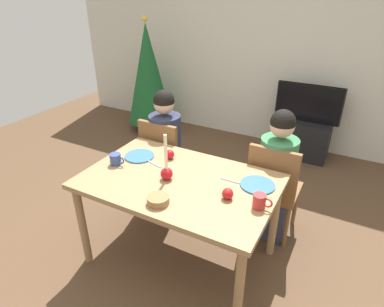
# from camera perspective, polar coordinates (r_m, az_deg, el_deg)

# --- Properties ---
(ground_plane) EXTENTS (7.68, 7.68, 0.00)m
(ground_plane) POSITION_cam_1_polar(r_m,az_deg,el_deg) (2.85, -1.99, -17.37)
(ground_plane) COLOR brown
(back_wall) EXTENTS (6.40, 0.10, 2.60)m
(back_wall) POSITION_cam_1_polar(r_m,az_deg,el_deg) (4.51, 15.35, 17.61)
(back_wall) COLOR beige
(back_wall) RESTS_ON ground
(dining_table) EXTENTS (1.40, 0.90, 0.75)m
(dining_table) POSITION_cam_1_polar(r_m,az_deg,el_deg) (2.43, -2.25, -6.19)
(dining_table) COLOR #99754C
(dining_table) RESTS_ON ground
(chair_left) EXTENTS (0.40, 0.40, 0.90)m
(chair_left) POSITION_cam_1_polar(r_m,az_deg,el_deg) (3.19, -4.82, -0.62)
(chair_left) COLOR brown
(chair_left) RESTS_ON ground
(chair_right) EXTENTS (0.40, 0.40, 0.90)m
(chair_right) POSITION_cam_1_polar(r_m,az_deg,el_deg) (2.82, 13.95, -5.52)
(chair_right) COLOR brown
(chair_right) RESTS_ON ground
(person_left_child) EXTENTS (0.30, 0.30, 1.17)m
(person_left_child) POSITION_cam_1_polar(r_m,az_deg,el_deg) (3.19, -4.55, 0.53)
(person_left_child) COLOR #33384C
(person_left_child) RESTS_ON ground
(person_right_child) EXTENTS (0.30, 0.30, 1.17)m
(person_right_child) POSITION_cam_1_polar(r_m,az_deg,el_deg) (2.82, 14.26, -4.21)
(person_right_child) COLOR #33384C
(person_right_child) RESTS_ON ground
(tv_stand) EXTENTS (0.64, 0.40, 0.48)m
(tv_stand) POSITION_cam_1_polar(r_m,az_deg,el_deg) (4.44, 18.68, 2.54)
(tv_stand) COLOR black
(tv_stand) RESTS_ON ground
(tv) EXTENTS (0.79, 0.05, 0.46)m
(tv) POSITION_cam_1_polar(r_m,az_deg,el_deg) (4.27, 19.63, 8.25)
(tv) COLOR black
(tv) RESTS_ON tv_stand
(christmas_tree) EXTENTS (0.65, 0.65, 1.63)m
(christmas_tree) POSITION_cam_1_polar(r_m,az_deg,el_deg) (4.88, -7.62, 13.51)
(christmas_tree) COLOR brown
(christmas_tree) RESTS_ON ground
(candle_centerpiece) EXTENTS (0.09, 0.09, 0.35)m
(candle_centerpiece) POSITION_cam_1_polar(r_m,az_deg,el_deg) (2.35, -4.45, -2.98)
(candle_centerpiece) COLOR red
(candle_centerpiece) RESTS_ON dining_table
(plate_left) EXTENTS (0.24, 0.24, 0.01)m
(plate_left) POSITION_cam_1_polar(r_m,az_deg,el_deg) (2.71, -9.13, -0.44)
(plate_left) COLOR teal
(plate_left) RESTS_ON dining_table
(plate_right) EXTENTS (0.25, 0.25, 0.01)m
(plate_right) POSITION_cam_1_polar(r_m,az_deg,el_deg) (2.35, 11.34, -5.38)
(plate_right) COLOR teal
(plate_right) RESTS_ON dining_table
(mug_left) EXTENTS (0.13, 0.09, 0.09)m
(mug_left) POSITION_cam_1_polar(r_m,az_deg,el_deg) (2.62, -13.12, -0.96)
(mug_left) COLOR #33477F
(mug_left) RESTS_ON dining_table
(mug_right) EXTENTS (0.13, 0.08, 0.10)m
(mug_right) POSITION_cam_1_polar(r_m,az_deg,el_deg) (2.12, 11.71, -8.15)
(mug_right) COLOR #B72D2D
(mug_right) RESTS_ON dining_table
(fork_left) EXTENTS (0.18, 0.06, 0.01)m
(fork_left) POSITION_cam_1_polar(r_m,az_deg,el_deg) (2.60, -6.81, -1.69)
(fork_left) COLOR silver
(fork_left) RESTS_ON dining_table
(fork_right) EXTENTS (0.18, 0.01, 0.01)m
(fork_right) POSITION_cam_1_polar(r_m,az_deg,el_deg) (2.37, 7.09, -4.79)
(fork_right) COLOR silver
(fork_right) RESTS_ON dining_table
(bowl_walnuts) EXTENTS (0.15, 0.15, 0.05)m
(bowl_walnuts) POSITION_cam_1_polar(r_m,az_deg,el_deg) (2.14, -5.91, -8.02)
(bowl_walnuts) COLOR olive
(bowl_walnuts) RESTS_ON dining_table
(apple_near_candle) EXTENTS (0.07, 0.07, 0.07)m
(apple_near_candle) POSITION_cam_1_polar(r_m,az_deg,el_deg) (2.64, -3.90, -0.17)
(apple_near_candle) COLOR red
(apple_near_candle) RESTS_ON dining_table
(apple_by_left_plate) EXTENTS (0.08, 0.08, 0.08)m
(apple_by_left_plate) POSITION_cam_1_polar(r_m,az_deg,el_deg) (2.17, 6.22, -6.99)
(apple_by_left_plate) COLOR red
(apple_by_left_plate) RESTS_ON dining_table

